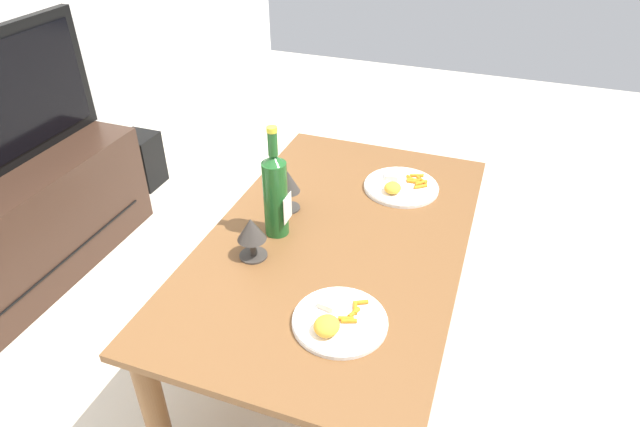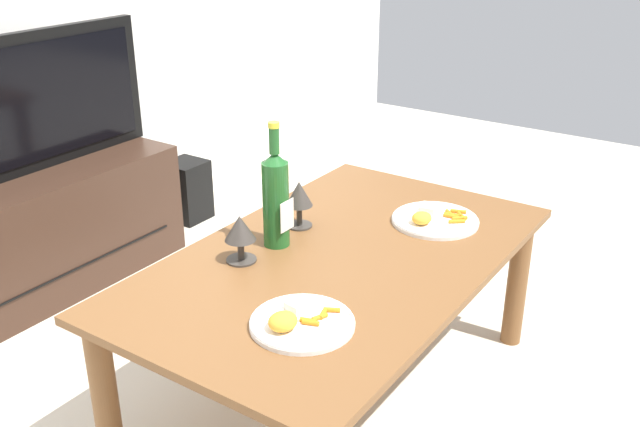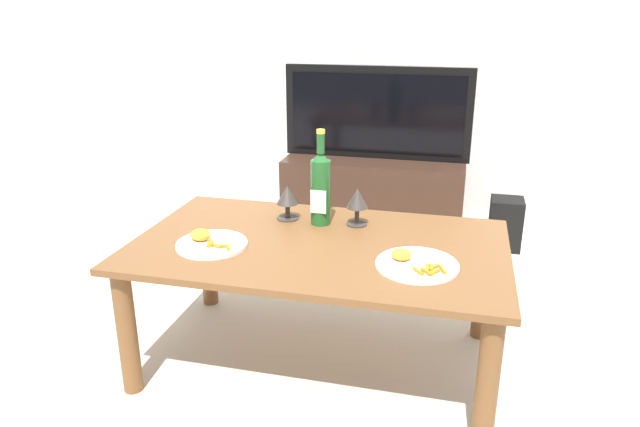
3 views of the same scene
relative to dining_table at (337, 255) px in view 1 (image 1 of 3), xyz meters
The scene contains 9 objects.
ground_plane 0.43m from the dining_table, ahead, with size 6.40×6.40×0.00m, color beige.
dining_table is the anchor object (origin of this frame).
tv_stand 1.42m from the dining_table, 90.25° to the left, with size 1.04×0.50×0.48m.
floor_speaker 1.59m from the dining_table, 60.93° to the left, with size 0.18×0.18×0.29m, color black.
wine_bottle 0.31m from the dining_table, 102.24° to the left, with size 0.08×0.08×0.38m.
goblet_left 0.33m from the dining_table, 130.82° to the left, with size 0.09×0.09×0.14m.
goblet_right 0.30m from the dining_table, 64.88° to the left, with size 0.09×0.09×0.15m.
dinner_plate_left 0.40m from the dining_table, 161.42° to the right, with size 0.26×0.26×0.05m.
dinner_plate_right 0.40m from the dining_table, 19.09° to the right, with size 0.28×0.28×0.05m.
Camera 1 is at (-1.36, -0.43, 1.56)m, focal length 30.45 mm.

